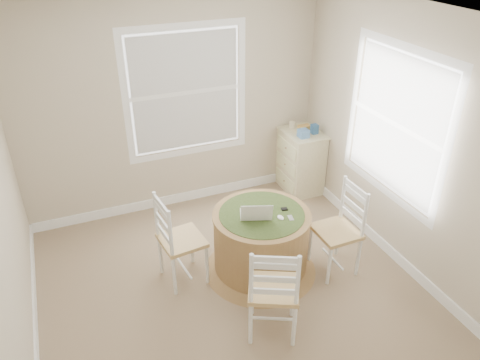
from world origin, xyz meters
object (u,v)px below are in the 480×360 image
laptop (256,214)px  chair_left (182,240)px  corner_chest (300,161)px  round_table (261,240)px  chair_right (336,231)px  chair_near (273,288)px

laptop → chair_left: bearing=4.4°
chair_left → corner_chest: bearing=-66.5°
round_table → laptop: 0.35m
chair_right → corner_chest: size_ratio=1.15×
chair_right → laptop: (-0.77, 0.25, 0.24)m
round_table → laptop: (-0.07, -0.02, 0.34)m
round_table → chair_left: chair_left is taller
chair_left → laptop: size_ratio=2.54×
chair_left → chair_right: (1.46, -0.45, 0.00)m
chair_left → chair_right: same height
chair_right → corner_chest: (0.47, 1.59, -0.06)m
round_table → corner_chest: (1.17, 1.31, 0.03)m
chair_right → laptop: 0.85m
round_table → chair_near: 0.82m
corner_chest → chair_near: bearing=-124.5°
chair_near → laptop: (0.17, 0.75, 0.24)m
chair_left → chair_near: bearing=-158.0°
chair_right → round_table: bearing=-112.5°
chair_near → round_table: bearing=-81.4°
laptop → chair_right: bearing=-177.4°
laptop → corner_chest: size_ratio=0.45×
chair_left → corner_chest: (1.94, 1.13, -0.06)m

